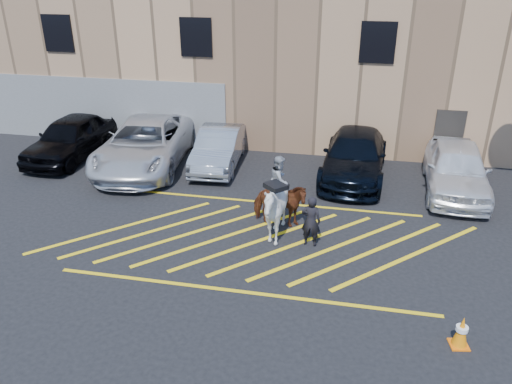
% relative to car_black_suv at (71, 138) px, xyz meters
% --- Properties ---
extents(ground, '(90.00, 90.00, 0.00)m').
position_rel_car_black_suv_xyz_m(ground, '(8.80, -4.80, -0.84)').
color(ground, black).
rests_on(ground, ground).
extents(car_black_suv, '(2.18, 5.03, 1.69)m').
position_rel_car_black_suv_xyz_m(car_black_suv, '(0.00, 0.00, 0.00)').
color(car_black_suv, black).
rests_on(car_black_suv, ground).
extents(car_white_pickup, '(3.61, 6.65, 1.77)m').
position_rel_car_black_suv_xyz_m(car_white_pickup, '(3.31, -0.23, 0.04)').
color(car_white_pickup, silver).
rests_on(car_white_pickup, ground).
extents(car_silver_sedan, '(1.84, 4.53, 1.46)m').
position_rel_car_black_suv_xyz_m(car_silver_sedan, '(6.11, 0.34, -0.11)').
color(car_silver_sedan, '#979CA5').
rests_on(car_silver_sedan, ground).
extents(car_blue_suv, '(2.56, 5.61, 1.59)m').
position_rel_car_black_suv_xyz_m(car_blue_suv, '(11.31, 0.37, -0.05)').
color(car_blue_suv, black).
rests_on(car_blue_suv, ground).
extents(car_white_suv, '(2.28, 5.09, 1.70)m').
position_rel_car_black_suv_xyz_m(car_white_suv, '(14.77, -0.39, 0.00)').
color(car_white_suv, white).
rests_on(car_white_suv, ground).
extents(handler, '(0.58, 0.41, 1.50)m').
position_rel_car_black_suv_xyz_m(handler, '(10.23, -5.02, -0.09)').
color(handler, black).
rests_on(handler, ground).
extents(warehouse, '(32.42, 10.20, 7.30)m').
position_rel_car_black_suv_xyz_m(warehouse, '(8.79, 7.19, 2.81)').
color(warehouse, tan).
rests_on(warehouse, ground).
extents(hatching_zone, '(12.60, 5.12, 0.01)m').
position_rel_car_black_suv_xyz_m(hatching_zone, '(8.80, -5.10, -0.84)').
color(hatching_zone, yellow).
rests_on(hatching_zone, ground).
extents(mounted_bay, '(1.77, 0.94, 2.25)m').
position_rel_car_black_suv_xyz_m(mounted_bay, '(9.19, -4.07, 0.06)').
color(mounted_bay, '#5F3316').
rests_on(mounted_bay, ground).
extents(saddled_white, '(2.29, 2.30, 1.90)m').
position_rel_car_black_suv_xyz_m(saddled_white, '(9.20, -4.94, 0.11)').
color(saddled_white, silver).
rests_on(saddled_white, ground).
extents(traffic_cone, '(0.44, 0.44, 0.73)m').
position_rel_car_black_suv_xyz_m(traffic_cone, '(13.72, -8.51, -0.48)').
color(traffic_cone, orange).
rests_on(traffic_cone, ground).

